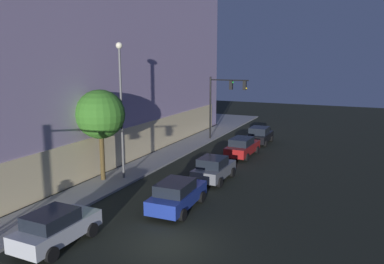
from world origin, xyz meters
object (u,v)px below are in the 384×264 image
(car_silver, at_px, (56,227))
(car_black, at_px, (260,135))
(traffic_light_far_corner, at_px, (224,95))
(car_blue, at_px, (177,195))
(car_red, at_px, (242,147))
(sidewalk_tree, at_px, (100,115))
(modern_building, at_px, (20,39))
(car_grey, at_px, (214,169))
(street_lamp_sidewalk, at_px, (121,96))

(car_silver, relative_size, car_black, 0.99)
(traffic_light_far_corner, distance_m, car_blue, 19.20)
(car_black, bearing_deg, car_red, 179.27)
(sidewalk_tree, bearing_deg, car_red, -32.10)
(car_blue, bearing_deg, modern_building, 67.00)
(car_grey, relative_size, car_red, 0.84)
(street_lamp_sidewalk, relative_size, car_silver, 2.26)
(traffic_light_far_corner, height_order, car_grey, traffic_light_far_corner)
(street_lamp_sidewalk, xyz_separation_m, car_grey, (2.46, -5.82, -5.01))
(car_black, bearing_deg, modern_building, 113.91)
(car_grey, bearing_deg, traffic_light_far_corner, 16.90)
(traffic_light_far_corner, bearing_deg, modern_building, 117.51)
(traffic_light_far_corner, relative_size, car_blue, 1.41)
(street_lamp_sidewalk, height_order, car_grey, street_lamp_sidewalk)
(sidewalk_tree, height_order, car_black, sidewalk_tree)
(street_lamp_sidewalk, distance_m, car_silver, 10.82)
(street_lamp_sidewalk, distance_m, car_black, 17.27)
(car_silver, height_order, car_black, car_black)
(street_lamp_sidewalk, xyz_separation_m, car_black, (15.50, -5.72, -5.01))
(car_grey, distance_m, car_red, 7.35)
(car_black, bearing_deg, car_grey, -179.56)
(modern_building, bearing_deg, car_red, -79.88)
(traffic_light_far_corner, distance_m, car_silver, 24.72)
(traffic_light_far_corner, xyz_separation_m, street_lamp_sidewalk, (-15.20, 1.95, 1.08))
(street_lamp_sidewalk, bearing_deg, car_silver, -163.43)
(car_red, bearing_deg, sidewalk_tree, 147.90)
(traffic_light_far_corner, height_order, car_black, traffic_light_far_corner)
(modern_building, bearing_deg, car_black, -66.09)
(street_lamp_sidewalk, bearing_deg, car_grey, -67.12)
(traffic_light_far_corner, distance_m, car_grey, 13.89)
(modern_building, xyz_separation_m, car_red, (3.82, -21.41, -9.48))
(car_blue, xyz_separation_m, car_black, (18.69, 0.11, -0.01))
(car_blue, relative_size, car_black, 1.10)
(modern_building, distance_m, car_red, 23.73)
(car_silver, bearing_deg, car_black, -6.89)
(car_grey, bearing_deg, street_lamp_sidewalk, 112.88)
(car_grey, height_order, car_red, car_grey)
(traffic_light_far_corner, height_order, sidewalk_tree, traffic_light_far_corner)
(street_lamp_sidewalk, bearing_deg, car_blue, -118.70)
(modern_building, bearing_deg, car_grey, -99.27)
(modern_building, relative_size, car_silver, 8.65)
(traffic_light_far_corner, height_order, car_blue, traffic_light_far_corner)
(sidewalk_tree, relative_size, car_red, 1.29)
(sidewalk_tree, bearing_deg, traffic_light_far_corner, -10.62)
(modern_building, distance_m, sidewalk_tree, 17.18)
(car_grey, bearing_deg, car_blue, -179.94)
(car_blue, height_order, car_grey, car_grey)
(car_silver, xyz_separation_m, car_blue, (6.00, -3.09, 0.01))
(car_silver, bearing_deg, traffic_light_far_corner, 1.85)
(car_grey, xyz_separation_m, car_red, (7.34, 0.17, -0.01))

